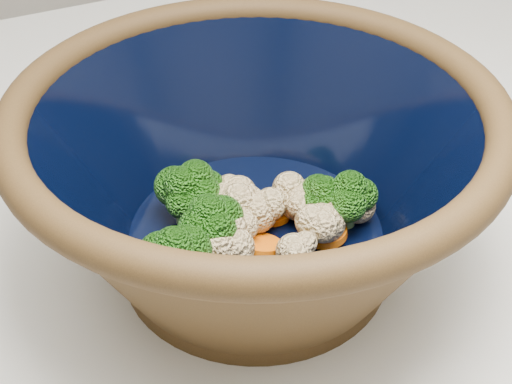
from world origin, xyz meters
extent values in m
cylinder|color=black|center=(-0.08, 0.07, 0.91)|extent=(0.20, 0.20, 0.01)
torus|color=black|center=(-0.08, 0.07, 1.04)|extent=(0.33, 0.33, 0.02)
cylinder|color=black|center=(-0.08, 0.07, 0.93)|extent=(0.19, 0.19, 0.00)
cylinder|color=#608442|center=(-0.12, 0.06, 0.94)|extent=(0.01, 0.01, 0.02)
ellipsoid|color=#276312|center=(-0.12, 0.06, 0.97)|extent=(0.04, 0.04, 0.04)
cylinder|color=#608442|center=(-0.15, 0.03, 0.94)|extent=(0.01, 0.01, 0.02)
ellipsoid|color=#276312|center=(-0.15, 0.03, 0.97)|extent=(0.04, 0.04, 0.04)
cylinder|color=#608442|center=(-0.03, 0.05, 0.94)|extent=(0.01, 0.01, 0.02)
ellipsoid|color=#276312|center=(-0.03, 0.05, 0.96)|extent=(0.03, 0.03, 0.03)
cylinder|color=#608442|center=(-0.01, 0.04, 0.94)|extent=(0.01, 0.01, 0.02)
ellipsoid|color=#276312|center=(-0.01, 0.04, 0.96)|extent=(0.04, 0.04, 0.03)
cylinder|color=#608442|center=(-0.12, 0.10, 0.94)|extent=(0.01, 0.01, 0.02)
ellipsoid|color=#276312|center=(-0.12, 0.10, 0.97)|extent=(0.04, 0.04, 0.04)
cylinder|color=#608442|center=(-0.11, 0.10, 0.94)|extent=(0.01, 0.01, 0.02)
ellipsoid|color=#276312|center=(-0.11, 0.10, 0.97)|extent=(0.04, 0.04, 0.04)
sphere|color=beige|center=(-0.09, 0.06, 0.95)|extent=(0.03, 0.03, 0.03)
sphere|color=beige|center=(-0.08, 0.07, 0.95)|extent=(0.03, 0.03, 0.03)
sphere|color=beige|center=(-0.15, 0.02, 0.95)|extent=(0.03, 0.03, 0.03)
sphere|color=beige|center=(-0.03, 0.07, 0.95)|extent=(0.03, 0.03, 0.03)
sphere|color=beige|center=(-0.07, 0.02, 0.95)|extent=(0.03, 0.03, 0.03)
sphere|color=beige|center=(-0.09, 0.08, 0.95)|extent=(0.03, 0.03, 0.03)
sphere|color=beige|center=(-0.04, 0.06, 0.95)|extent=(0.03, 0.03, 0.03)
sphere|color=beige|center=(-0.11, 0.04, 0.95)|extent=(0.03, 0.03, 0.03)
sphere|color=beige|center=(-0.08, 0.07, 0.95)|extent=(0.03, 0.03, 0.03)
sphere|color=beige|center=(-0.08, 0.07, 0.95)|extent=(0.03, 0.03, 0.03)
sphere|color=beige|center=(0.00, 0.04, 0.95)|extent=(0.03, 0.03, 0.03)
sphere|color=beige|center=(-0.04, 0.03, 0.95)|extent=(0.03, 0.03, 0.03)
cylinder|color=orange|center=(-0.04, 0.03, 0.94)|extent=(0.03, 0.03, 0.01)
cylinder|color=orange|center=(-0.06, 0.07, 0.94)|extent=(0.03, 0.03, 0.01)
cylinder|color=orange|center=(-0.08, 0.04, 0.94)|extent=(0.03, 0.03, 0.01)
cylinder|color=orange|center=(-0.15, 0.04, 0.94)|extent=(0.03, 0.03, 0.01)
cylinder|color=orange|center=(-0.14, 0.02, 0.94)|extent=(0.03, 0.03, 0.01)
cylinder|color=orange|center=(-0.09, 0.07, 0.94)|extent=(0.03, 0.03, 0.01)
camera|label=1|loc=(-0.26, -0.29, 1.28)|focal=50.00mm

